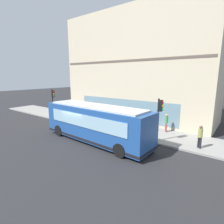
# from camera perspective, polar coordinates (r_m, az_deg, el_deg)

# --- Properties ---
(ground) EXTENTS (120.00, 120.00, 0.00)m
(ground) POSITION_cam_1_polar(r_m,az_deg,el_deg) (16.08, -9.88, -8.35)
(ground) COLOR #262628
(sidewalk_curb) EXTENTS (4.15, 40.00, 0.15)m
(sidewalk_curb) POSITION_cam_1_polar(r_m,az_deg,el_deg) (19.38, 0.24, -4.49)
(sidewalk_curb) COLOR gray
(sidewalk_curb) RESTS_ON ground
(building_corner) EXTENTS (7.31, 18.38, 12.83)m
(building_corner) POSITION_cam_1_polar(r_m,az_deg,el_deg) (23.48, 8.86, 13.79)
(building_corner) COLOR beige
(building_corner) RESTS_ON ground
(city_bus_nearside) EXTENTS (3.00, 10.15, 3.07)m
(city_bus_nearside) POSITION_cam_1_polar(r_m,az_deg,el_deg) (14.81, -5.34, -3.65)
(city_bus_nearside) COLOR #1E478C
(city_bus_nearside) RESTS_ON ground
(traffic_light_near_corner) EXTENTS (0.32, 0.49, 3.52)m
(traffic_light_near_corner) POSITION_cam_1_polar(r_m,az_deg,el_deg) (14.60, 15.10, 0.01)
(traffic_light_near_corner) COLOR black
(traffic_light_near_corner) RESTS_ON sidewalk_curb
(traffic_light_down_block) EXTENTS (0.32, 0.49, 3.61)m
(traffic_light_down_block) POSITION_cam_1_polar(r_m,az_deg,el_deg) (23.90, -18.45, 4.31)
(traffic_light_down_block) COLOR black
(traffic_light_down_block) RESTS_ON sidewalk_curb
(fire_hydrant) EXTENTS (0.35, 0.35, 0.74)m
(fire_hydrant) POSITION_cam_1_polar(r_m,az_deg,el_deg) (19.60, -1.09, -2.98)
(fire_hydrant) COLOR gold
(fire_hydrant) RESTS_ON sidewalk_curb
(pedestrian_near_hydrant) EXTENTS (0.32, 0.32, 1.72)m
(pedestrian_near_hydrant) POSITION_cam_1_polar(r_m,az_deg,el_deg) (14.64, 26.51, -6.71)
(pedestrian_near_hydrant) COLOR black
(pedestrian_near_hydrant) RESTS_ON sidewalk_curb
(pedestrian_walking_along_curb) EXTENTS (0.32, 0.32, 1.82)m
(pedestrian_walking_along_curb) POSITION_cam_1_polar(r_m,az_deg,el_deg) (23.66, -16.66, 0.77)
(pedestrian_walking_along_curb) COLOR #3359A5
(pedestrian_walking_along_curb) RESTS_ON sidewalk_curb
(pedestrian_by_light_pole) EXTENTS (0.32, 0.32, 1.74)m
(pedestrian_by_light_pole) POSITION_cam_1_polar(r_m,az_deg,el_deg) (17.67, 17.06, -2.96)
(pedestrian_by_light_pole) COLOR #B23338
(pedestrian_by_light_pole) RESTS_ON sidewalk_curb
(newspaper_vending_box) EXTENTS (0.44, 0.43, 0.90)m
(newspaper_vending_box) POSITION_cam_1_polar(r_m,az_deg,el_deg) (18.52, 11.85, -3.80)
(newspaper_vending_box) COLOR #197233
(newspaper_vending_box) RESTS_ON sidewalk_curb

